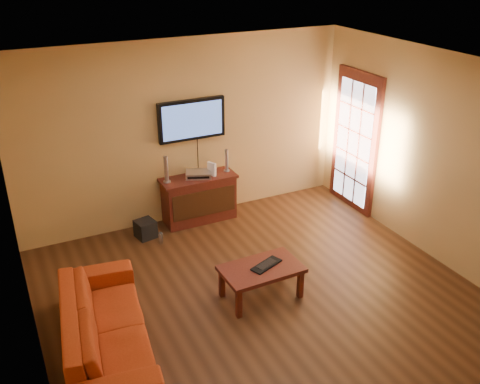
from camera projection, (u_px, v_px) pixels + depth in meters
ground_plane at (267, 303)px, 6.30m from camera, size 5.00×5.00×0.00m
room_walls at (244, 152)px, 6.09m from camera, size 5.00×5.00×5.00m
french_door at (355, 143)px, 8.22m from camera, size 0.07×1.02×2.22m
media_console at (199, 199)px, 8.03m from camera, size 1.13×0.43×0.71m
television at (192, 120)px, 7.67m from camera, size 1.01×0.08×0.60m
coffee_table at (261, 272)px, 6.27m from camera, size 0.95×0.58×0.41m
sofa at (105, 320)px, 5.39m from camera, size 0.88×2.15×0.82m
speaker_left at (166, 170)px, 7.64m from camera, size 0.11×0.11×0.40m
speaker_right at (227, 161)px, 8.02m from camera, size 0.09×0.09×0.35m
av_receiver at (198, 174)px, 7.88m from camera, size 0.44×0.38×0.08m
game_console at (212, 169)px, 7.90m from camera, size 0.10×0.15×0.20m
subwoofer at (145, 229)px, 7.65m from camera, size 0.31×0.31×0.26m
bottle at (161, 238)px, 7.51m from camera, size 0.06×0.06×0.18m
keyboard at (266, 265)px, 6.27m from camera, size 0.43×0.29×0.02m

